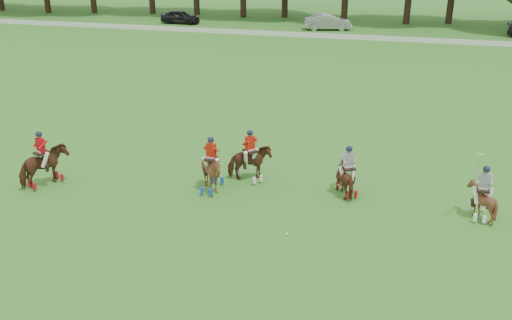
% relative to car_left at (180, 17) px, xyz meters
% --- Properties ---
extents(ground, '(180.00, 180.00, 0.00)m').
position_rel_car_left_xyz_m(ground, '(17.02, -42.50, -0.72)').
color(ground, '#27671D').
rests_on(ground, ground).
extents(boundary_rail, '(120.00, 0.10, 0.44)m').
position_rel_car_left_xyz_m(boundary_rail, '(17.02, -4.50, -0.50)').
color(boundary_rail, white).
rests_on(boundary_rail, ground).
extents(car_left, '(4.24, 1.80, 1.43)m').
position_rel_car_left_xyz_m(car_left, '(0.00, 0.00, 0.00)').
color(car_left, black).
rests_on(car_left, ground).
extents(car_mid, '(4.95, 2.69, 1.55)m').
position_rel_car_left_xyz_m(car_mid, '(15.91, 0.00, 0.06)').
color(car_mid, '#97979C').
rests_on(car_mid, ground).
extents(polo_red_a, '(1.75, 2.20, 2.39)m').
position_rel_car_left_xyz_m(polo_red_a, '(9.33, -39.84, 0.16)').
color(polo_red_a, '#462612').
rests_on(polo_red_a, ground).
extents(polo_red_b, '(1.97, 1.99, 2.24)m').
position_rel_car_left_xyz_m(polo_red_b, '(17.46, -37.22, 0.08)').
color(polo_red_b, '#462612').
rests_on(polo_red_b, ground).
extents(polo_red_c, '(1.43, 1.58, 2.34)m').
position_rel_car_left_xyz_m(polo_red_c, '(16.22, -38.62, 0.13)').
color(polo_red_c, '#462612').
rests_on(polo_red_c, ground).
extents(polo_stripe_a, '(1.47, 1.75, 2.10)m').
position_rel_car_left_xyz_m(polo_stripe_a, '(21.60, -37.66, 0.02)').
color(polo_stripe_a, '#462612').
rests_on(polo_stripe_a, ground).
extents(polo_stripe_b, '(1.17, 1.30, 2.63)m').
position_rel_car_left_xyz_m(polo_stripe_b, '(26.59, -38.43, 0.01)').
color(polo_stripe_b, '#462612').
rests_on(polo_stripe_b, ground).
extents(polo_ball, '(0.09, 0.09, 0.09)m').
position_rel_car_left_xyz_m(polo_ball, '(19.92, -41.44, -0.67)').
color(polo_ball, white).
rests_on(polo_ball, ground).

